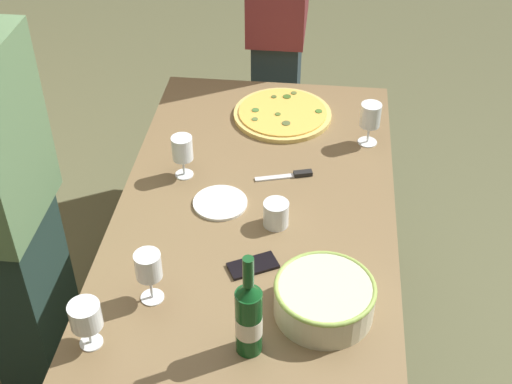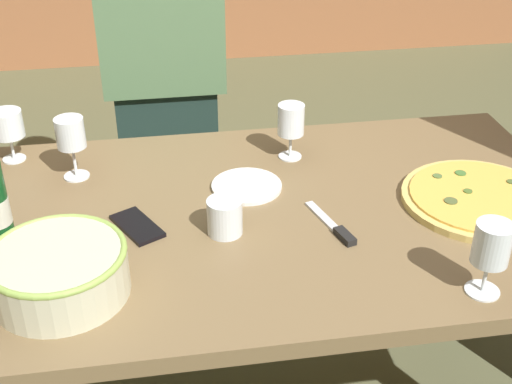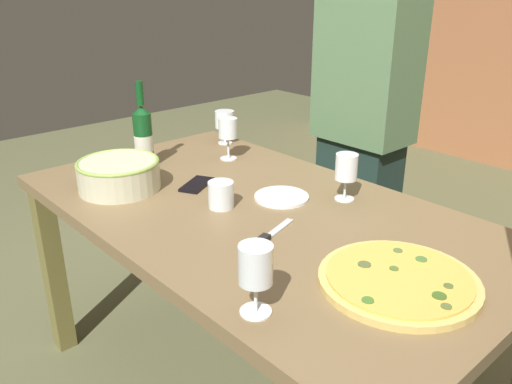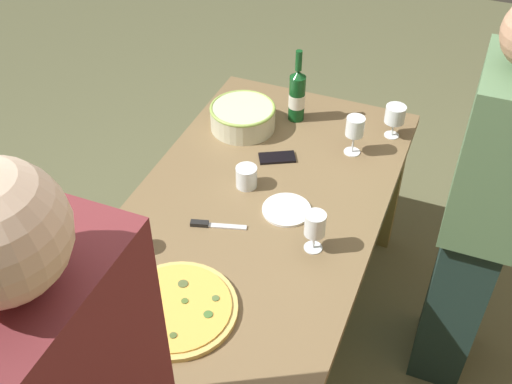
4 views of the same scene
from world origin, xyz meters
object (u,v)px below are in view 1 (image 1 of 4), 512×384
at_px(person_guest_left, 278,22).
at_px(wine_glass_by_bottle, 182,150).
at_px(wine_glass_far_left, 86,317).
at_px(person_host, 4,211).
at_px(pizza, 282,114).
at_px(side_plate, 220,203).
at_px(pizza_knife, 292,175).
at_px(wine_glass_near_pizza, 370,117).
at_px(serving_bowl, 324,298).
at_px(dining_table, 256,227).
at_px(wine_glass_far_right, 149,268).
at_px(cell_phone, 253,266).
at_px(wine_bottle, 249,317).
at_px(cup_amber, 276,214).

bearing_deg(person_guest_left, wine_glass_by_bottle, -15.22).
height_order(wine_glass_far_left, person_host, person_host).
xyz_separation_m(pizza, wine_glass_by_bottle, (-0.41, 0.31, 0.09)).
bearing_deg(side_plate, person_guest_left, -4.86).
bearing_deg(person_guest_left, pizza_knife, 6.60).
distance_m(pizza, wine_glass_near_pizza, 0.37).
distance_m(wine_glass_by_bottle, person_host, 0.60).
xyz_separation_m(wine_glass_by_bottle, person_guest_left, (0.96, -0.24, 0.03)).
relative_size(pizza, person_host, 0.24).
bearing_deg(serving_bowl, person_guest_left, 9.51).
bearing_deg(serving_bowl, side_plate, 39.40).
bearing_deg(pizza, serving_bowl, -168.93).
relative_size(pizza_knife, person_guest_left, 0.11).
height_order(dining_table, side_plate, side_plate).
distance_m(side_plate, person_guest_left, 1.11).
xyz_separation_m(wine_glass_near_pizza, wine_glass_far_left, (-1.01, 0.73, -0.01)).
bearing_deg(wine_glass_far_right, person_host, 64.21).
bearing_deg(person_host, cell_phone, -20.48).
height_order(wine_glass_near_pizza, pizza_knife, wine_glass_near_pizza).
height_order(wine_bottle, side_plate, wine_bottle).
relative_size(wine_glass_far_right, cell_phone, 1.15).
xyz_separation_m(wine_glass_near_pizza, cell_phone, (-0.68, 0.34, -0.10)).
height_order(wine_glass_by_bottle, side_plate, wine_glass_by_bottle).
bearing_deg(side_plate, wine_glass_near_pizza, -49.74).
relative_size(wine_bottle, cell_phone, 2.24).
xyz_separation_m(dining_table, cup_amber, (-0.08, -0.07, 0.13)).
bearing_deg(cell_phone, wine_glass_near_pizza, 125.28).
bearing_deg(person_guest_left, dining_table, -0.00).
relative_size(pizza, person_guest_left, 0.22).
relative_size(pizza, wine_glass_far_right, 2.27).
bearing_deg(pizza_knife, dining_table, 148.13).
relative_size(wine_glass_near_pizza, person_host, 0.10).
distance_m(pizza, cup_amber, 0.63).
distance_m(wine_glass_far_left, cup_amber, 0.69).
distance_m(wine_glass_near_pizza, wine_glass_by_bottle, 0.68).
relative_size(wine_glass_far_left, cell_phone, 0.99).
distance_m(pizza, cell_phone, 0.82).
bearing_deg(person_guest_left, serving_bowl, 8.31).
xyz_separation_m(pizza, wine_glass_far_right, (-0.98, 0.29, 0.11)).
height_order(dining_table, serving_bowl, serving_bowl).
relative_size(pizza, side_plate, 2.12).
relative_size(cup_amber, side_plate, 0.47).
height_order(dining_table, wine_bottle, wine_bottle).
height_order(pizza, person_host, person_host).
height_order(pizza, side_plate, pizza).
bearing_deg(person_host, pizza, 28.63).
relative_size(dining_table, side_plate, 9.01).
relative_size(wine_glass_far_left, person_host, 0.09).
height_order(serving_bowl, person_guest_left, person_guest_left).
bearing_deg(wine_glass_far_left, wine_bottle, -86.06).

